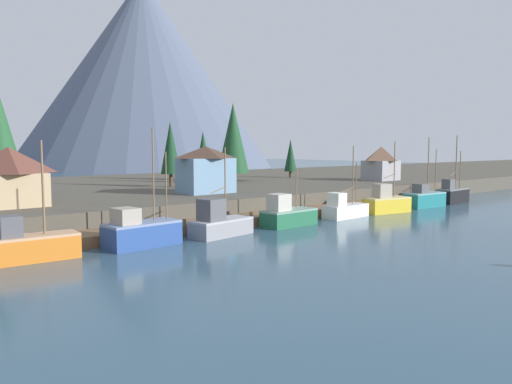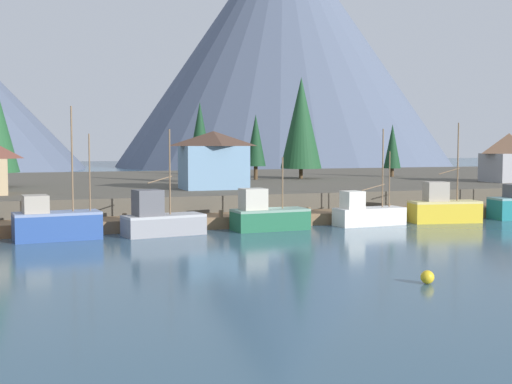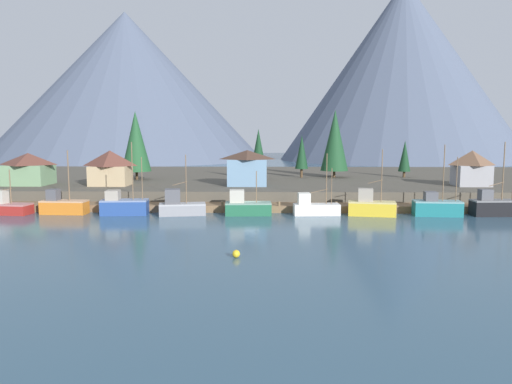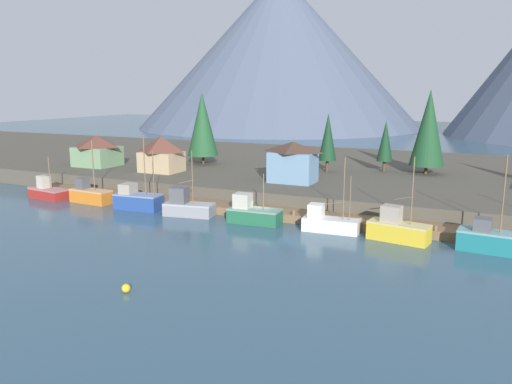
% 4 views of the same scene
% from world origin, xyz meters
% --- Properties ---
extents(ground_plane, '(400.00, 400.00, 1.00)m').
position_xyz_m(ground_plane, '(0.00, 20.00, -0.50)').
color(ground_plane, '#335166').
extents(dock, '(80.00, 4.00, 1.60)m').
position_xyz_m(dock, '(0.00, 1.99, 0.50)').
color(dock, brown).
rests_on(dock, ground_plane).
extents(shoreline_bank, '(400.00, 56.00, 2.50)m').
position_xyz_m(shoreline_bank, '(0.00, 32.00, 1.25)').
color(shoreline_bank, '#4C473D').
rests_on(shoreline_bank, ground_plane).
extents(mountain_central_peak, '(103.50, 103.50, 75.40)m').
position_xyz_m(mountain_central_peak, '(59.94, 147.29, 37.70)').
color(mountain_central_peak, '#4C566B').
rests_on(mountain_central_peak, ground_plane).
extents(fishing_boat_orange, '(6.37, 2.60, 8.79)m').
position_xyz_m(fishing_boat_orange, '(-25.98, -1.41, 1.17)').
color(fishing_boat_orange, '#CC6B1E').
rests_on(fishing_boat_orange, ground_plane).
extents(fishing_boat_blue, '(6.47, 3.24, 9.94)m').
position_xyz_m(fishing_boat_blue, '(-17.46, -1.78, 1.26)').
color(fishing_boat_blue, navy).
rests_on(fishing_boat_blue, ground_plane).
extents(fishing_boat_grey, '(6.59, 3.52, 8.27)m').
position_xyz_m(fishing_boat_grey, '(-9.57, -1.95, 1.24)').
color(fishing_boat_grey, gray).
rests_on(fishing_boat_grey, ground_plane).
extents(fishing_boat_green, '(6.39, 2.95, 6.01)m').
position_xyz_m(fishing_boat_green, '(-0.53, -1.62, 1.18)').
color(fishing_boat_green, '#1E5B3D').
rests_on(fishing_boat_green, ground_plane).
extents(fishing_boat_white, '(6.39, 2.64, 8.43)m').
position_xyz_m(fishing_boat_white, '(8.82, -1.45, 1.04)').
color(fishing_boat_white, silver).
rests_on(fishing_boat_white, ground_plane).
extents(fishing_boat_yellow, '(6.57, 3.40, 9.01)m').
position_xyz_m(fishing_boat_yellow, '(16.42, -1.82, 1.27)').
color(fishing_boat_yellow, gold).
rests_on(fishing_boat_yellow, ground_plane).
extents(fishing_boat_teal, '(6.45, 3.08, 9.63)m').
position_xyz_m(fishing_boat_teal, '(25.34, -1.67, 1.20)').
color(fishing_boat_teal, '#196B70').
rests_on(fishing_boat_teal, ground_plane).
extents(fishing_boat_black, '(6.39, 2.73, 9.99)m').
position_xyz_m(fishing_boat_black, '(33.14, -1.49, 1.28)').
color(fishing_boat_black, black).
rests_on(fishing_boat_black, ground_plane).
extents(house_blue, '(6.73, 4.58, 5.89)m').
position_xyz_m(house_blue, '(-0.99, 12.87, 5.50)').
color(house_blue, '#6689A8').
rests_on(house_blue, shoreline_bank).
extents(house_tan, '(6.54, 5.17, 5.82)m').
position_xyz_m(house_tan, '(-23.85, 12.85, 5.48)').
color(house_tan, tan).
rests_on(house_tan, shoreline_bank).
extents(house_grey, '(5.61, 4.76, 5.85)m').
position_xyz_m(house_grey, '(36.05, 13.45, 5.50)').
color(house_grey, gray).
rests_on(house_grey, shoreline_bank).
extents(conifer_near_left, '(5.41, 5.41, 13.27)m').
position_xyz_m(conifer_near_left, '(15.56, 28.97, 9.80)').
color(conifer_near_left, '#4C3823').
rests_on(conifer_near_left, shoreline_bank).
extents(conifer_near_right, '(2.90, 2.90, 9.49)m').
position_xyz_m(conifer_near_right, '(0.64, 24.36, 8.16)').
color(conifer_near_right, '#4C3823').
rests_on(conifer_near_right, shoreline_bank).
extents(conifer_mid_right, '(2.56, 2.56, 8.34)m').
position_xyz_m(conifer_mid_right, '(9.07, 28.48, 7.49)').
color(conifer_mid_right, '#4C3823').
rests_on(conifer_mid_right, shoreline_bank).
extents(conifer_back_left, '(2.36, 2.36, 7.27)m').
position_xyz_m(conifer_back_left, '(29.41, 29.25, 6.69)').
color(conifer_back_left, '#4C3823').
rests_on(conifer_back_left, shoreline_bank).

